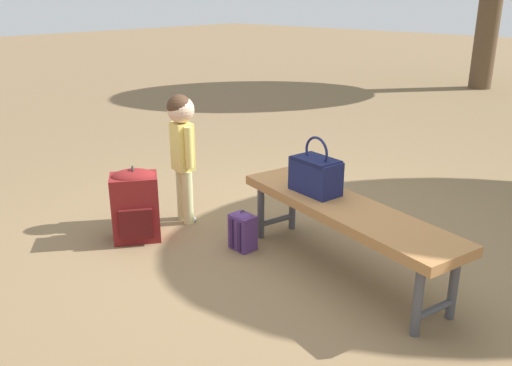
% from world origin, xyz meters
% --- Properties ---
extents(ground_plane, '(40.00, 40.00, 0.00)m').
position_xyz_m(ground_plane, '(0.00, 0.00, 0.00)').
color(ground_plane, brown).
rests_on(ground_plane, ground).
extents(park_bench, '(1.65, 0.77, 0.45)m').
position_xyz_m(park_bench, '(-0.55, -0.04, 0.39)').
color(park_bench, '#9E6B3D').
rests_on(park_bench, ground).
extents(handbag, '(0.35, 0.23, 0.37)m').
position_xyz_m(handbag, '(-0.28, -0.10, 0.58)').
color(handbag, '#191E4C').
rests_on(handbag, park_bench).
extents(child_standing, '(0.26, 0.20, 0.98)m').
position_xyz_m(child_standing, '(0.79, 0.09, 0.65)').
color(child_standing, '#CCCC8C').
rests_on(child_standing, ground).
extents(backpack_large, '(0.38, 0.40, 0.54)m').
position_xyz_m(backpack_large, '(0.80, 0.53, 0.27)').
color(backpack_large, maroon).
rests_on(backpack_large, ground).
extents(backpack_small, '(0.18, 0.16, 0.28)m').
position_xyz_m(backpack_small, '(0.13, 0.14, 0.14)').
color(backpack_small, '#4C2D66').
rests_on(backpack_small, ground).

